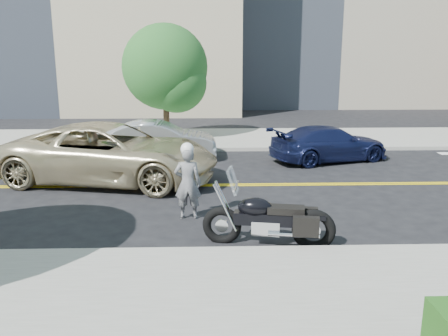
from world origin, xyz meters
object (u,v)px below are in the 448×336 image
Objects in this scene: suv at (111,153)px; parked_car_blue at (329,144)px; motorcycle at (269,208)px; parked_car_silver at (159,140)px; motorcyclist at (188,181)px.

suv is 1.46× the size of parked_car_blue.
suv is (-4.22, 5.08, 0.10)m from motorcycle.
motorcycle is 0.41× the size of suv.
parked_car_blue is at bearing -95.95° from parked_car_silver.
suv is 1.52× the size of parked_car_silver.
suv reaches higher than parked_car_silver.
suv is at bearing 139.66° from motorcycle.
motorcycle reaches higher than parked_car_silver.
motorcycle is 6.61m from suv.
motorcyclist reaches higher than suv.
motorcyclist is 0.70× the size of motorcycle.
motorcycle is at bearing -128.47° from suv.
motorcycle is (1.73, -1.68, -0.12)m from motorcyclist.
parked_car_blue is (4.90, 6.08, -0.28)m from motorcyclist.
suv is 7.87m from parked_car_blue.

